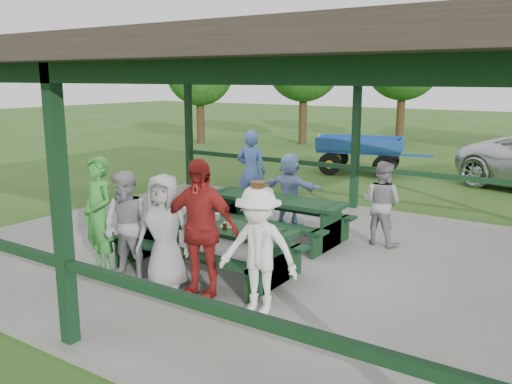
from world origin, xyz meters
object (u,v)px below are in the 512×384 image
Objects in this scene: contestant_green at (99,216)px; spectator_lblue at (290,189)px; contestant_grey_left at (127,226)px; contestant_white_fedora at (258,250)px; picnic_table_near at (206,240)px; spectator_blue at (251,172)px; picnic_table_far at (275,212)px; farm_trailer at (360,154)px; contestant_grey_mid at (164,232)px; spectator_grey at (382,203)px; contestant_red at (200,229)px.

contestant_green is 4.00m from spectator_lblue.
contestant_grey_left is 1.11× the size of spectator_lblue.
contestant_green is 2.73m from contestant_white_fedora.
picnic_table_near is 1.56× the size of spectator_blue.
picnic_table_far is 7.95m from farm_trailer.
contestant_white_fedora is at bearing -3.30° from contestant_grey_left.
picnic_table_far is at bearing 105.27° from spectator_lblue.
spectator_grey is (1.72, 3.57, -0.07)m from contestant_grey_mid.
picnic_table_near is 1.68m from contestant_white_fedora.
contestant_grey_mid is 1.12× the size of spectator_lblue.
spectator_blue is at bearing 104.44° from contestant_red.
contestant_green is 1.19× the size of spectator_grey.
contestant_grey_mid is 1.50m from contestant_white_fedora.
contestant_grey_mid is (1.23, 0.09, -0.07)m from contestant_green.
picnic_table_far is at bearing 107.99° from contestant_white_fedora.
contestant_grey_mid reaches higher than picnic_table_far.
contestant_green is at bearing 77.84° from spectator_blue.
contestant_white_fedora is at bearing -61.68° from picnic_table_far.
contestant_grey_mid reaches higher than spectator_grey.
farm_trailer is at bearing 103.38° from contestant_green.
contestant_white_fedora is (2.15, 0.13, 0.01)m from contestant_grey_left.
picnic_table_near is at bearing 112.75° from contestant_red.
spectator_blue is at bearing 136.76° from picnic_table_far.
contestant_red is (0.59, 0.04, 0.13)m from contestant_grey_mid.
picnic_table_far is 2.91m from contestant_red.
picnic_table_near is 1.95× the size of spectator_lblue.
farm_trailer reaches higher than picnic_table_far.
contestant_grey_mid is at bearing -95.98° from farm_trailer.
contestant_red reaches higher than spectator_blue.
picnic_table_far is 1.47× the size of spectator_blue.
contestant_red reaches higher than picnic_table_far.
contestant_grey_mid is 1.09× the size of spectator_grey.
contestant_white_fedora is 5.05m from spectator_blue.
spectator_blue is (-0.20, 4.27, 0.02)m from contestant_green.
contestant_white_fedora is at bearing 110.49° from spectator_blue.
spectator_grey is (1.13, 3.53, -0.19)m from contestant_red.
spectator_grey is (1.72, 0.72, 0.26)m from picnic_table_far.
contestant_grey_mid is at bearing -1.05° from contestant_grey_left.
picnic_table_near is 0.91m from contestant_grey_mid.
spectator_grey is (1.96, -0.22, 0.02)m from spectator_lblue.
contestant_grey_left is at bearing -99.50° from farm_trailer.
picnic_table_far is 1.65× the size of contestant_grey_left.
spectator_grey is at bearing 154.14° from spectator_blue.
contestant_grey_left is at bearing 84.91° from spectator_lblue.
picnic_table_far is 1.50× the size of contestant_green.
spectator_lblue is at bearing 146.67° from spectator_blue.
farm_trailer is (-0.26, 6.44, -0.38)m from spectator_blue.
picnic_table_near is 1.07× the size of picnic_table_far.
contestant_white_fedora is at bearing -28.32° from picnic_table_near.
contestant_white_fedora reaches higher than picnic_table_near.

